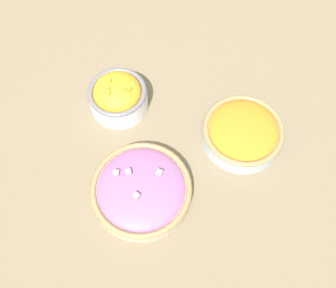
# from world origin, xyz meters

# --- Properties ---
(ground_plane) EXTENTS (3.00, 3.00, 0.00)m
(ground_plane) POSITION_xyz_m (0.00, 0.00, 0.00)
(ground_plane) COLOR #75664C
(bowl_red_onion) EXTENTS (0.20, 0.20, 0.06)m
(bowl_red_onion) POSITION_xyz_m (0.05, 0.10, 0.02)
(bowl_red_onion) COLOR beige
(bowl_red_onion) RESTS_ON ground_plane
(bowl_squash) EXTENTS (0.13, 0.13, 0.09)m
(bowl_squash) POSITION_xyz_m (0.12, -0.11, 0.04)
(bowl_squash) COLOR white
(bowl_squash) RESTS_ON ground_plane
(bowl_carrots) EXTENTS (0.18, 0.18, 0.06)m
(bowl_carrots) POSITION_xyz_m (-0.16, -0.04, 0.03)
(bowl_carrots) COLOR #B2C1CC
(bowl_carrots) RESTS_ON ground_plane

